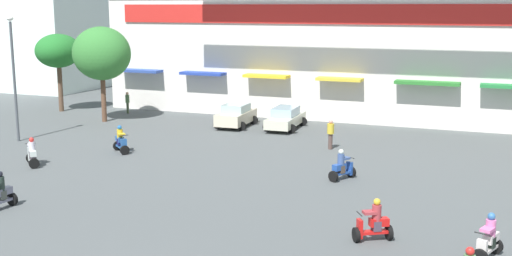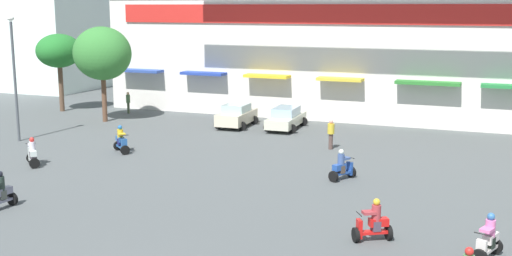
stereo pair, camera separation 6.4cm
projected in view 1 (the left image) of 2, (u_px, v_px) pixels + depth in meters
The scene contains 14 objects.
ground_plane at pixel (255, 186), 28.70m from camera, with size 128.00×128.00×0.00m, color #4E5353.
flank_building_left at pixel (60, 18), 62.70m from camera, with size 8.03×11.80×13.75m.
plaza_tree_0 at pixel (102, 54), 43.92m from camera, with size 4.22×3.60×6.69m.
plaza_tree_2 at pixel (58, 51), 48.38m from camera, with size 3.32×3.63×6.00m.
parked_car_0 at pixel (236, 115), 42.76m from camera, with size 2.39×3.86×1.55m.
parked_car_1 at pixel (285, 118), 42.05m from camera, with size 2.36×4.53×1.45m.
scooter_rider_1 at pixel (121, 141), 35.19m from camera, with size 1.44×1.30×1.53m.
scooter_rider_2 at pixel (342, 167), 29.65m from camera, with size 1.10×1.48×1.49m.
scooter_rider_5 at pixel (374, 224), 21.87m from camera, with size 1.42×1.15×1.53m.
scooter_rider_6 at pixel (32, 154), 32.23m from camera, with size 1.43×1.38×1.51m.
scooter_rider_8 at pixel (489, 241), 20.30m from camera, with size 0.97×1.50×1.54m.
pedestrian_0 at pixel (331, 133), 35.94m from camera, with size 0.52×0.52×1.72m.
pedestrian_1 at pixel (127, 101), 48.08m from camera, with size 0.33×0.33×1.65m.
streetlamp_near at pixel (14, 70), 37.52m from camera, with size 0.40×0.40×7.49m.
Camera 1 is at (10.17, -12.75, 8.02)m, focal length 44.28 mm.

